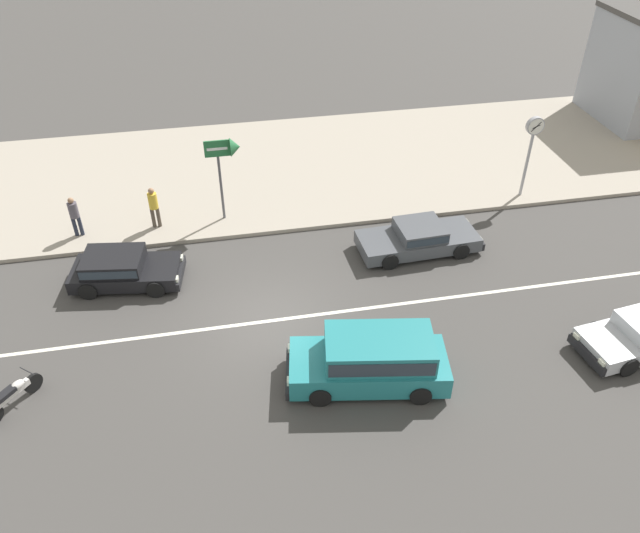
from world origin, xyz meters
TOP-DOWN VIEW (x-y plane):
  - ground_plane at (0.00, 0.00)m, footprint 160.00×160.00m
  - lane_centre_stripe at (0.00, 0.00)m, footprint 50.40×0.14m
  - kerb_strip at (0.00, 9.81)m, footprint 68.00×10.00m
  - minivan_teal_2 at (2.46, -3.00)m, footprint 4.69×2.51m
  - hatchback_black_3 at (-4.60, 2.91)m, footprint 3.83×2.21m
  - sedan_dark_grey_4 at (5.73, 2.81)m, footprint 4.44×2.00m
  - motorcycle_1 at (-7.17, -2.07)m, footprint 1.27×1.49m
  - street_clock at (11.00, 5.55)m, footprint 0.70×0.22m
  - arrow_signboard at (-0.53, 6.06)m, footprint 1.29×0.68m
  - pedestrian_near_clock at (-3.53, 5.98)m, footprint 0.34×0.34m
  - pedestrian_mid_kerb at (-6.35, 5.93)m, footprint 0.34×0.34m

SIDE VIEW (x-z plane):
  - ground_plane at x=0.00m, z-range 0.00..0.00m
  - lane_centre_stripe at x=0.00m, z-range 0.00..0.01m
  - kerb_strip at x=0.00m, z-range 0.00..0.15m
  - motorcycle_1 at x=-7.17m, z-range 0.02..0.82m
  - sedan_dark_grey_4 at x=5.73m, z-range 0.00..1.07m
  - hatchback_black_3 at x=-4.60m, z-range 0.04..1.14m
  - minivan_teal_2 at x=2.46m, z-range 0.06..1.63m
  - pedestrian_mid_kerb at x=-6.35m, z-range 0.28..1.86m
  - pedestrian_near_clock at x=-3.53m, z-range 0.28..1.93m
  - street_clock at x=11.00m, z-range 1.02..4.37m
  - arrow_signboard at x=-0.53m, z-range 1.26..4.55m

